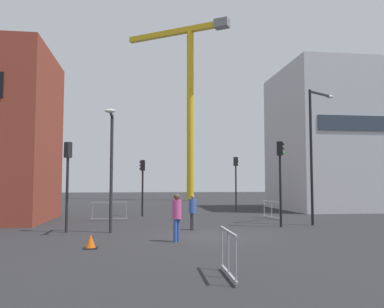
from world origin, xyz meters
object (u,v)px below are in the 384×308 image
traffic_light_crosswalk (67,172)px  traffic_light_far (236,175)px  streetlamp_tall (314,144)px  construction_crane (189,86)px  streetlamp_short (111,159)px  pedestrian_waiting (177,214)px  pedestrian_walking (193,209)px  traffic_light_median (143,178)px  traffic_light_corner (280,170)px  traffic_cone_by_barrier (91,242)px

traffic_light_crosswalk → traffic_light_far: bearing=48.9°
streetlamp_tall → construction_crane: bearing=95.6°
streetlamp_short → traffic_light_crosswalk: bearing=162.0°
traffic_light_crosswalk → pedestrian_waiting: bearing=-36.6°
streetlamp_tall → pedestrian_walking: 7.61m
traffic_light_far → construction_crane: bearing=93.8°
traffic_light_median → pedestrian_waiting: traffic_light_median is taller
construction_crane → streetlamp_tall: 32.18m
streetlamp_tall → streetlamp_short: 10.70m
streetlamp_tall → pedestrian_waiting: bearing=-146.9°
traffic_light_corner → pedestrian_walking: traffic_light_corner is taller
traffic_light_crosswalk → streetlamp_tall: bearing=7.7°
traffic_light_corner → traffic_light_crosswalk: traffic_light_corner is taller
streetlamp_tall → traffic_cone_by_barrier: bearing=-150.0°
traffic_light_crosswalk → traffic_light_median: (3.39, 8.23, -0.19)m
streetlamp_short → traffic_light_far: streetlamp_short is taller
traffic_cone_by_barrier → construction_crane: bearing=77.9°
streetlamp_short → construction_crane: bearing=77.1°
streetlamp_short → traffic_light_crosswalk: size_ratio=1.31×
streetlamp_tall → traffic_light_crosswalk: streetlamp_tall is taller
streetlamp_short → traffic_light_median: size_ratio=1.42×
streetlamp_tall → traffic_light_corner: 2.74m
streetlamp_short → pedestrian_waiting: 4.40m
traffic_light_median → pedestrian_walking: bearing=-74.2°
construction_crane → traffic_light_median: size_ratio=6.15×
streetlamp_short → traffic_light_corner: streetlamp_short is taller
pedestrian_waiting → streetlamp_short: bearing=133.5°
construction_crane → streetlamp_tall: bearing=-84.4°
traffic_light_corner → traffic_light_far: bearing=87.3°
pedestrian_waiting → traffic_light_far: bearing=68.7°
traffic_light_median → traffic_light_crosswalk: bearing=-112.4°
traffic_light_far → pedestrian_walking: (-5.04, -12.04, -1.88)m
pedestrian_walking → traffic_light_median: bearing=105.8°
traffic_light_median → traffic_cone_by_barrier: (-1.80, -12.77, -2.29)m
traffic_cone_by_barrier → streetlamp_tall: bearing=30.0°
traffic_light_median → pedestrian_walking: size_ratio=2.26×
construction_crane → streetlamp_short: (-7.44, -32.58, -11.50)m
streetlamp_short → pedestrian_waiting: streetlamp_short is taller
traffic_light_crosswalk → traffic_light_median: 8.90m
traffic_light_median → traffic_light_far: (7.31, 4.03, 0.32)m
traffic_light_far → traffic_cone_by_barrier: (-9.10, -16.81, -2.61)m
streetlamp_tall → pedestrian_waiting: size_ratio=4.01×
traffic_light_crosswalk → traffic_light_far: size_ratio=0.95×
pedestrian_waiting → traffic_cone_by_barrier: bearing=-159.1°
pedestrian_walking → traffic_cone_by_barrier: size_ratio=3.49×
traffic_light_crosswalk → traffic_light_corner: bearing=4.7°
streetlamp_tall → traffic_light_far: streetlamp_tall is taller
construction_crane → pedestrian_waiting: size_ratio=12.80×
streetlamp_tall → traffic_light_crosswalk: size_ratio=1.78×
streetlamp_tall → traffic_light_median: 11.25m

